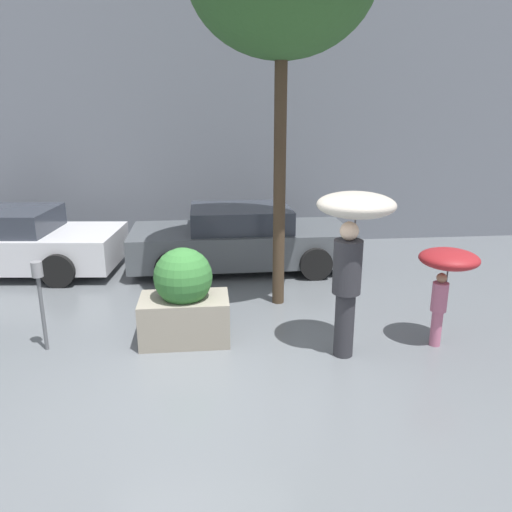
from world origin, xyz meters
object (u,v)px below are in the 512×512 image
parked_car_near (241,239)px  parking_meter (39,287)px  parked_car_far (3,243)px  planter_box (184,299)px  person_child (447,267)px  person_adult (353,233)px

parked_car_near → parking_meter: bearing=139.3°
parked_car_far → parking_meter: size_ratio=3.77×
planter_box → parking_meter: size_ratio=1.08×
parked_car_far → parking_meter: parked_car_far is taller
planter_box → person_child: person_child is taller
person_adult → person_child: size_ratio=1.58×
planter_box → parked_car_far: planter_box is taller
parked_car_far → parked_car_near: bearing=-87.0°
parked_car_far → parking_meter: (1.79, -3.54, 0.30)m
planter_box → parking_meter: bearing=-176.9°
person_child → parking_meter: (-5.26, 0.37, -0.22)m
person_adult → parked_car_far: 7.07m
person_adult → person_child: (1.32, 0.09, -0.51)m
person_child → planter_box: bearing=152.4°
person_adult → parked_car_far: size_ratio=0.46×
planter_box → parking_meter: 1.85m
planter_box → parked_car_near: (1.00, 3.24, -0.02)m
parked_car_near → planter_box: bearing=162.4°
person_adult → parked_car_near: size_ratio=0.49×
parked_car_far → planter_box: bearing=-128.1°
parked_car_far → person_adult: bearing=-119.4°
person_adult → parking_meter: size_ratio=1.73×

